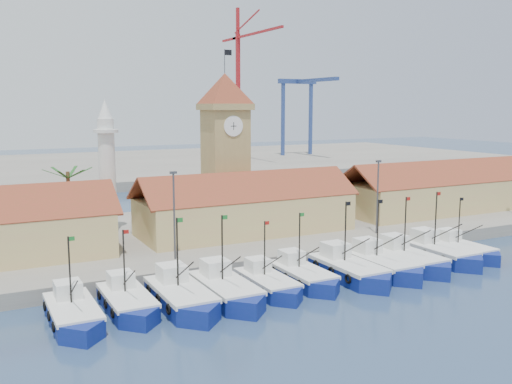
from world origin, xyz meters
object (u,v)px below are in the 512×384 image
boat_5 (304,277)px  clock_tower (225,145)px  minaret (107,166)px  boat_0 (74,316)px

boat_5 → clock_tower: size_ratio=0.42×
clock_tower → minaret: (-15.00, 2.00, -2.23)m
boat_0 → clock_tower: 35.42m
boat_0 → boat_5: boat_0 is taller
boat_0 → clock_tower: size_ratio=0.43×
clock_tower → minaret: size_ratio=1.39×
minaret → boat_5: bearing=-63.4°
clock_tower → boat_5: bearing=-95.6°
boat_0 → boat_5: (21.45, 0.43, -0.00)m
boat_0 → clock_tower: (23.75, 23.76, 11.21)m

